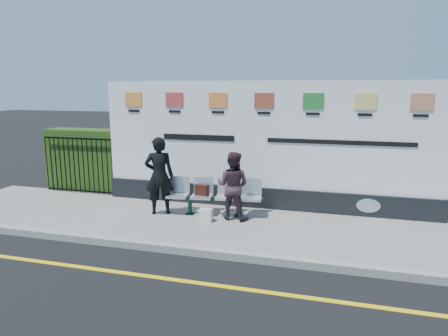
{
  "coord_description": "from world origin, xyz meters",
  "views": [
    {
      "loc": [
        2.08,
        -5.36,
        2.96
      ],
      "look_at": [
        -0.18,
        2.8,
        1.25
      ],
      "focal_mm": 32.0,
      "sensor_mm": 36.0,
      "label": 1
    }
  ],
  "objects_px": {
    "woman_left": "(159,176)",
    "woman_right": "(233,186)",
    "bench": "(214,205)",
    "billboard": "(264,154)"
  },
  "relations": [
    {
      "from": "bench",
      "to": "woman_right",
      "type": "bearing_deg",
      "value": -24.33
    },
    {
      "from": "billboard",
      "to": "woman_right",
      "type": "distance_m",
      "value": 1.28
    },
    {
      "from": "bench",
      "to": "woman_right",
      "type": "height_order",
      "value": "woman_right"
    },
    {
      "from": "woman_left",
      "to": "woman_right",
      "type": "height_order",
      "value": "woman_left"
    },
    {
      "from": "woman_right",
      "to": "billboard",
      "type": "bearing_deg",
      "value": -108.12
    },
    {
      "from": "billboard",
      "to": "woman_right",
      "type": "height_order",
      "value": "billboard"
    },
    {
      "from": "billboard",
      "to": "woman_right",
      "type": "relative_size",
      "value": 5.33
    },
    {
      "from": "woman_left",
      "to": "woman_right",
      "type": "distance_m",
      "value": 1.7
    },
    {
      "from": "bench",
      "to": "woman_left",
      "type": "distance_m",
      "value": 1.41
    },
    {
      "from": "woman_left",
      "to": "billboard",
      "type": "bearing_deg",
      "value": -172.29
    }
  ]
}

